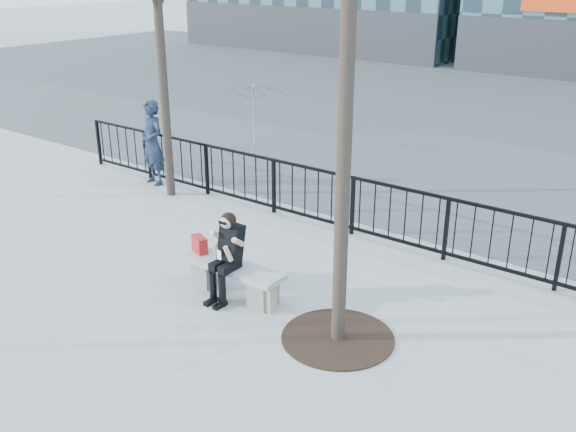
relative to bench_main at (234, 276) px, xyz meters
The scene contains 10 objects.
ground 0.30m from the bench_main, ahead, with size 120.00×120.00×0.00m, color #9A9A95.
street_surface 15.00m from the bench_main, 90.00° to the left, with size 60.00×23.00×0.01m, color #474747.
railing 3.01m from the bench_main, 90.00° to the left, with size 14.00×0.06×1.10m.
tree_grate 1.92m from the bench_main, ahead, with size 1.50×1.50×0.02m, color black.
bench_main is the anchor object (origin of this frame).
seated_woman 0.40m from the bench_main, 90.00° to the right, with size 0.50×0.64×1.34m.
handbag 0.77m from the bench_main, behind, with size 0.31×0.14×0.25m, color #A71714.
shopping_bag 0.62m from the bench_main, ahead, with size 0.40×0.15×0.38m, color beige.
standing_man 5.61m from the bench_main, 149.85° to the left, with size 0.68×0.45×1.87m, color black.
vendor_umbrella 8.03m from the bench_main, 127.84° to the left, with size 1.89×1.93×1.74m, color yellow.
Camera 1 is at (5.74, -6.31, 4.65)m, focal length 40.00 mm.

